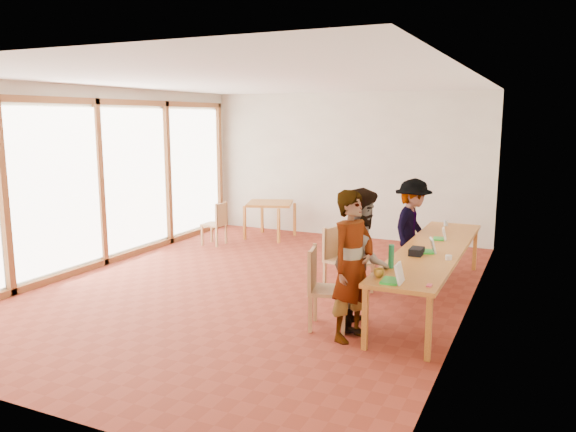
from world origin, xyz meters
The scene contains 25 objects.
ground centered at (0.00, 0.00, 0.00)m, with size 8.00×8.00×0.00m, color maroon.
wall_back centered at (0.00, 4.00, 1.50)m, with size 6.00×0.10×3.00m, color silver.
wall_front centered at (0.00, -4.00, 1.50)m, with size 6.00×0.10×3.00m, color silver.
wall_right centered at (3.00, 0.00, 1.50)m, with size 0.10×8.00×3.00m, color silver.
window_wall centered at (-2.96, 0.00, 1.50)m, with size 0.10×8.00×3.00m, color white.
ceiling centered at (0.00, 0.00, 3.02)m, with size 6.00×8.00×0.04m, color white.
communal_table centered at (2.50, 0.38, 0.70)m, with size 0.80×4.00×0.75m.
side_table centered at (-1.37, 3.17, 0.67)m, with size 0.90×0.90×0.75m.
chair_near centered at (1.48, -1.15, 0.60)m, with size 0.55×0.55×0.52m.
chair_mid centered at (1.13, 0.40, 0.56)m, with size 0.53×0.53×0.49m.
chair_far centered at (1.36, 0.53, 0.54)m, with size 0.48×0.48×0.46m.
chair_empty centered at (1.69, 2.89, 0.55)m, with size 0.51×0.51×0.48m.
chair_spare centered at (-1.99, 2.11, 0.52)m, with size 0.40×0.40×0.45m.
person_near centered at (1.93, -1.32, 0.85)m, with size 0.62×0.41×1.71m, color gray.
person_mid centered at (1.90, -0.89, 0.84)m, with size 0.82×0.64×1.68m, color gray.
person_far centered at (1.99, 1.44, 0.78)m, with size 1.01×0.58×1.57m, color gray.
laptop_near centered at (2.43, -1.41, 0.81)m, with size 0.23×0.26×0.22m.
laptop_mid centered at (2.51, 0.11, 0.80)m, with size 0.26×0.28×0.19m.
laptop_far centered at (2.51, 0.98, 0.80)m, with size 0.20×0.23×0.18m.
yellow_mug centered at (2.22, -1.27, 0.80)m, with size 0.12×0.12×0.09m, color gold.
green_bottle centered at (2.24, -0.85, 0.89)m, with size 0.07×0.07×0.28m, color #1F7F48.
clear_glass centered at (2.39, 2.07, 0.80)m, with size 0.07×0.07×0.09m, color silver.
condiment_cup centered at (2.80, -0.17, 0.78)m, with size 0.08×0.08×0.06m, color white.
pink_phone centered at (2.79, -1.39, 0.76)m, with size 0.05×0.10×0.01m, color #EF4967.
black_pouch centered at (2.38, -0.08, 0.80)m, with size 0.16×0.26×0.09m, color black.
Camera 1 is at (3.83, -7.14, 2.50)m, focal length 35.00 mm.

